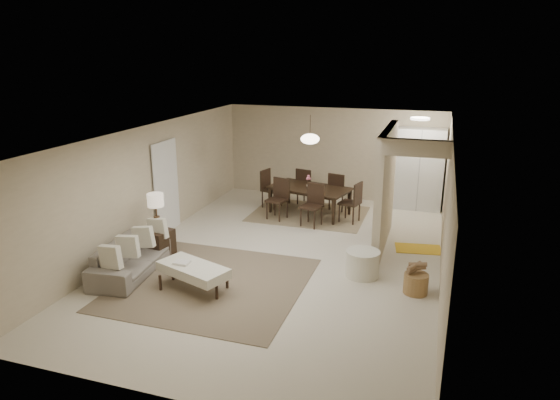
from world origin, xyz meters
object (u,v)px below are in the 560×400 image
(side_table, at_px, (159,243))
(wicker_basket, at_px, (416,284))
(pantry_cabinet, at_px, (420,169))
(ottoman_bench, at_px, (193,270))
(sofa, at_px, (133,257))
(dining_table, at_px, (309,201))
(round_pouf, at_px, (363,264))

(side_table, bearing_deg, wicker_basket, -0.86)
(pantry_cabinet, relative_size, ottoman_bench, 1.51)
(sofa, bearing_deg, pantry_cabinet, -46.44)
(sofa, bearing_deg, side_table, -9.88)
(dining_table, bearing_deg, pantry_cabinet, 42.30)
(pantry_cabinet, relative_size, round_pouf, 3.39)
(sofa, relative_size, round_pouf, 3.30)
(sofa, distance_m, side_table, 0.82)
(sofa, distance_m, round_pouf, 4.24)
(sofa, height_order, side_table, sofa)
(wicker_basket, bearing_deg, round_pouf, 157.76)
(sofa, relative_size, ottoman_bench, 1.47)
(sofa, distance_m, ottoman_bench, 1.44)
(pantry_cabinet, height_order, ottoman_bench, pantry_cabinet)
(ottoman_bench, distance_m, dining_table, 4.72)
(pantry_cabinet, relative_size, side_table, 3.86)
(sofa, height_order, dining_table, dining_table)
(sofa, height_order, ottoman_bench, sofa)
(round_pouf, bearing_deg, wicker_basket, -22.24)
(side_table, height_order, round_pouf, side_table)
(ottoman_bench, distance_m, round_pouf, 3.05)
(pantry_cabinet, xyz_separation_m, sofa, (-4.80, -5.71, -0.75))
(side_table, relative_size, wicker_basket, 1.32)
(pantry_cabinet, bearing_deg, sofa, -130.03)
(side_table, xyz_separation_m, dining_table, (2.18, 3.52, 0.08))
(ottoman_bench, height_order, dining_table, dining_table)
(round_pouf, bearing_deg, pantry_cabinet, 81.13)
(pantry_cabinet, height_order, dining_table, pantry_cabinet)
(wicker_basket, bearing_deg, side_table, 179.14)
(ottoman_bench, bearing_deg, side_table, 160.25)
(round_pouf, relative_size, dining_table, 0.31)
(round_pouf, xyz_separation_m, wicker_basket, (0.97, -0.40, -0.07))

